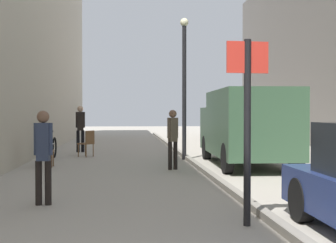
# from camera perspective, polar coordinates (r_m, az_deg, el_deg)

# --- Properties ---
(ground_plane) EXTENTS (80.00, 80.00, 0.00)m
(ground_plane) POSITION_cam_1_polar(r_m,az_deg,el_deg) (14.45, -3.22, -5.20)
(ground_plane) COLOR #A8A093
(kerb_strip) EXTENTS (0.16, 40.00, 0.12)m
(kerb_strip) POSITION_cam_1_polar(r_m,az_deg,el_deg) (14.59, 3.02, -4.91)
(kerb_strip) COLOR gray
(kerb_strip) RESTS_ON ground_plane
(pedestrian_main_foreground) EXTENTS (0.32, 0.21, 1.62)m
(pedestrian_main_foreground) POSITION_cam_1_polar(r_m,az_deg,el_deg) (8.30, -14.91, -3.43)
(pedestrian_main_foreground) COLOR black
(pedestrian_main_foreground) RESTS_ON ground_plane
(pedestrian_mid_block) EXTENTS (0.37, 0.24, 1.85)m
(pedestrian_mid_block) POSITION_cam_1_polar(r_m,az_deg,el_deg) (19.08, -10.60, -0.47)
(pedestrian_mid_block) COLOR black
(pedestrian_mid_block) RESTS_ON ground_plane
(pedestrian_far_crossing) EXTENTS (0.31, 0.25, 1.66)m
(pedestrian_far_crossing) POSITION_cam_1_polar(r_m,az_deg,el_deg) (13.00, 0.58, -1.67)
(pedestrian_far_crossing) COLOR black
(pedestrian_far_crossing) RESTS_ON ground_plane
(delivery_van) EXTENTS (2.18, 5.47, 2.23)m
(delivery_van) POSITION_cam_1_polar(r_m,az_deg,el_deg) (14.20, 9.43, -0.45)
(delivery_van) COLOR #335138
(delivery_van) RESTS_ON ground_plane
(street_sign_post) EXTENTS (0.60, 0.10, 2.60)m
(street_sign_post) POSITION_cam_1_polar(r_m,az_deg,el_deg) (6.62, 9.61, 0.76)
(street_sign_post) COLOR black
(street_sign_post) RESTS_ON ground_plane
(lamp_post) EXTENTS (0.28, 0.28, 4.76)m
(lamp_post) POSITION_cam_1_polar(r_m,az_deg,el_deg) (15.86, 1.99, 5.21)
(lamp_post) COLOR black
(lamp_post) RESTS_ON ground_plane
(bicycle_leaning) EXTENTS (0.10, 1.77, 0.98)m
(bicycle_leaning) POSITION_cam_1_polar(r_m,az_deg,el_deg) (16.47, -13.90, -3.13)
(bicycle_leaning) COLOR black
(bicycle_leaning) RESTS_ON ground_plane
(cafe_chair_near_window) EXTENTS (0.62, 0.62, 0.94)m
(cafe_chair_near_window) POSITION_cam_1_polar(r_m,az_deg,el_deg) (17.06, -9.74, -2.42)
(cafe_chair_near_window) COLOR brown
(cafe_chair_near_window) RESTS_ON ground_plane
(cafe_chair_by_doorway) EXTENTS (0.45, 0.45, 0.94)m
(cafe_chair_by_doorway) POSITION_cam_1_polar(r_m,az_deg,el_deg) (14.11, -14.98, -3.16)
(cafe_chair_by_doorway) COLOR brown
(cafe_chair_by_doorway) RESTS_ON ground_plane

